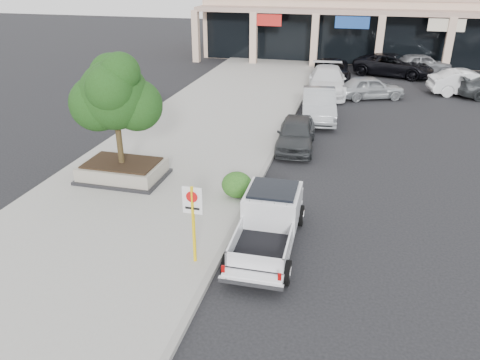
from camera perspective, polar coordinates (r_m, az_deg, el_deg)
name	(u,v)px	position (r m, az deg, el deg)	size (l,w,h in m)	color
ground	(278,249)	(14.14, 4.69, -8.35)	(120.00, 120.00, 0.00)	black
sidewalk	(179,156)	(20.63, -7.50, 2.90)	(8.00, 52.00, 0.15)	gray
curb	(267,165)	(19.57, 3.33, 1.84)	(0.20, 52.00, 0.15)	gray
strip_mall	(443,2)	(46.14, 23.48, 19.32)	(40.55, 12.43, 9.50)	#CCAE8F
planter	(123,170)	(18.59, -14.10, 1.14)	(3.20, 2.20, 0.68)	black
planter_tree	(120,95)	(17.72, -14.47, 10.02)	(2.90, 2.55, 4.00)	black
no_parking_sign	(193,214)	(12.60, -5.75, -4.19)	(0.55, 0.09, 2.30)	yellow
hedge	(237,185)	(16.53, -0.37, -0.58)	(1.10, 0.99, 0.94)	#154313
pickup_truck	(268,225)	(13.80, 3.37, -5.46)	(1.81, 4.89, 1.54)	white
curb_car_a	(296,133)	(21.52, 6.85, 5.66)	(1.66, 4.12, 1.40)	#2A2D2F
curb_car_b	(319,105)	(25.89, 9.57, 9.06)	(1.71, 4.91, 1.62)	#A2A6AA
curb_car_c	(327,81)	(31.31, 10.56, 11.78)	(2.34, 5.77, 1.67)	white
curb_car_d	(332,70)	(35.17, 11.11, 13.00)	(2.45, 5.32, 1.48)	black
lot_car_a	(370,87)	(30.78, 15.62, 10.82)	(1.67, 4.16, 1.42)	#A1A5A9
lot_car_b	(468,83)	(33.82, 26.05, 10.59)	(1.67, 4.78, 1.58)	silver
lot_car_d	(393,65)	(37.83, 18.19, 13.16)	(2.66, 5.78, 1.61)	black
lot_car_e	(421,64)	(39.05, 21.18, 13.07)	(1.89, 4.70, 1.60)	gray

